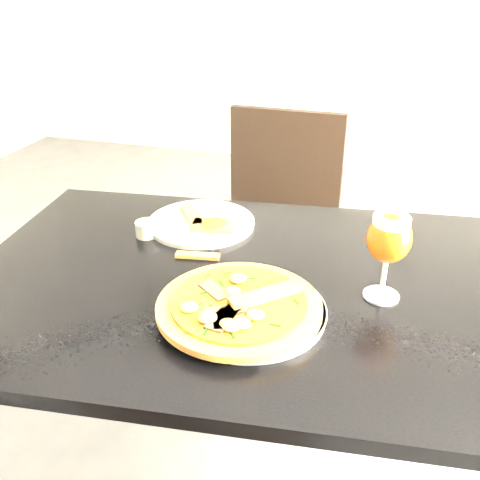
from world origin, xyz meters
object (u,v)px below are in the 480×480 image
(chair_far, at_px, (275,234))
(pizza, at_px, (240,304))
(dining_table, at_px, (247,312))
(beer_glass, at_px, (389,239))

(chair_far, distance_m, pizza, 0.90)
(dining_table, relative_size, pizza, 4.13)
(beer_glass, bearing_deg, chair_far, 117.71)
(chair_far, bearing_deg, dining_table, -80.52)
(chair_far, xyz_separation_m, pizza, (0.12, -0.84, 0.28))
(chair_far, bearing_deg, beer_glass, -60.40)
(chair_far, bearing_deg, pizza, -80.20)
(dining_table, xyz_separation_m, chair_far, (-0.09, 0.71, -0.16))
(chair_far, height_order, pizza, chair_far)
(dining_table, distance_m, chair_far, 0.73)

